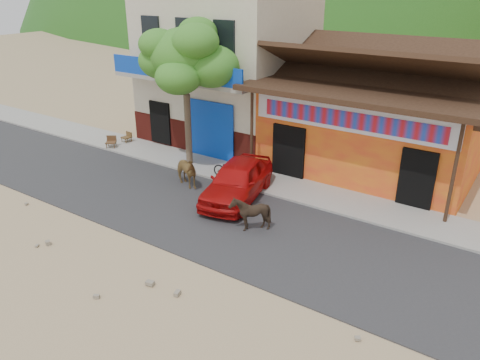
{
  "coord_description": "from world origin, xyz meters",
  "views": [
    {
      "loc": [
        7.83,
        -8.67,
        7.49
      ],
      "look_at": [
        -0.06,
        3.0,
        1.4
      ],
      "focal_mm": 35.0,
      "sensor_mm": 36.0,
      "label": 1
    }
  ],
  "objects_px": {
    "tree": "(187,94)",
    "cow_tan": "(185,171)",
    "red_car": "(237,180)",
    "scooter": "(230,170)",
    "cafe_chair_left": "(126,133)",
    "cafe_chair_right": "(110,137)",
    "cow_dark": "(250,213)"
  },
  "relations": [
    {
      "from": "cow_tan",
      "to": "red_car",
      "type": "bearing_deg",
      "value": -66.25
    },
    {
      "from": "tree",
      "to": "cow_dark",
      "type": "height_order",
      "value": "tree"
    },
    {
      "from": "red_car",
      "to": "cafe_chair_left",
      "type": "height_order",
      "value": "red_car"
    },
    {
      "from": "scooter",
      "to": "cafe_chair_left",
      "type": "height_order",
      "value": "cafe_chair_left"
    },
    {
      "from": "cow_tan",
      "to": "red_car",
      "type": "relative_size",
      "value": 0.35
    },
    {
      "from": "cow_tan",
      "to": "red_car",
      "type": "distance_m",
      "value": 2.33
    },
    {
      "from": "red_car",
      "to": "cafe_chair_right",
      "type": "xyz_separation_m",
      "value": [
        -8.03,
        1.13,
        -0.14
      ]
    },
    {
      "from": "cafe_chair_right",
      "to": "scooter",
      "type": "bearing_deg",
      "value": -35.62
    },
    {
      "from": "cow_tan",
      "to": "red_car",
      "type": "xyz_separation_m",
      "value": [
        2.31,
        0.24,
        0.09
      ]
    },
    {
      "from": "tree",
      "to": "cow_tan",
      "type": "bearing_deg",
      "value": -54.73
    },
    {
      "from": "cafe_chair_left",
      "to": "cafe_chair_right",
      "type": "distance_m",
      "value": 0.97
    },
    {
      "from": "cafe_chair_right",
      "to": "cow_dark",
      "type": "bearing_deg",
      "value": -52.36
    },
    {
      "from": "cafe_chair_left",
      "to": "cafe_chair_right",
      "type": "bearing_deg",
      "value": -82.82
    },
    {
      "from": "cow_dark",
      "to": "red_car",
      "type": "xyz_separation_m",
      "value": [
        -1.66,
        1.72,
        0.12
      ]
    },
    {
      "from": "red_car",
      "to": "scooter",
      "type": "bearing_deg",
      "value": 121.34
    },
    {
      "from": "red_car",
      "to": "cafe_chair_left",
      "type": "distance_m",
      "value": 8.31
    },
    {
      "from": "red_car",
      "to": "cafe_chair_right",
      "type": "distance_m",
      "value": 8.11
    },
    {
      "from": "scooter",
      "to": "tree",
      "type": "bearing_deg",
      "value": 73.31
    },
    {
      "from": "tree",
      "to": "scooter",
      "type": "xyz_separation_m",
      "value": [
        2.49,
        -0.46,
        -2.6
      ]
    },
    {
      "from": "cow_tan",
      "to": "cow_dark",
      "type": "relative_size",
      "value": 1.26
    },
    {
      "from": "cow_tan",
      "to": "cafe_chair_left",
      "type": "distance_m",
      "value": 6.18
    },
    {
      "from": "cafe_chair_left",
      "to": "cow_dark",
      "type": "bearing_deg",
      "value": -14.37
    },
    {
      "from": "cafe_chair_left",
      "to": "tree",
      "type": "bearing_deg",
      "value": 1.04
    },
    {
      "from": "cow_tan",
      "to": "cafe_chair_right",
      "type": "bearing_deg",
      "value": 94.48
    },
    {
      "from": "red_car",
      "to": "scooter",
      "type": "relative_size",
      "value": 2.74
    },
    {
      "from": "tree",
      "to": "cow_tan",
      "type": "xyz_separation_m",
      "value": [
        1.32,
        -1.87,
        -2.46
      ]
    },
    {
      "from": "tree",
      "to": "scooter",
      "type": "distance_m",
      "value": 3.63
    },
    {
      "from": "cow_dark",
      "to": "cafe_chair_right",
      "type": "relative_size",
      "value": 1.21
    },
    {
      "from": "red_car",
      "to": "cafe_chair_left",
      "type": "xyz_separation_m",
      "value": [
        -8.03,
        2.11,
        -0.19
      ]
    },
    {
      "from": "cow_dark",
      "to": "tree",
      "type": "bearing_deg",
      "value": -122.73
    },
    {
      "from": "tree",
      "to": "cafe_chair_left",
      "type": "xyz_separation_m",
      "value": [
        -4.4,
        0.47,
        -2.56
      ]
    },
    {
      "from": "cow_tan",
      "to": "cafe_chair_right",
      "type": "height_order",
      "value": "cow_tan"
    }
  ]
}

